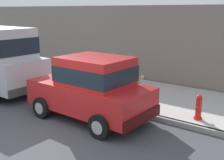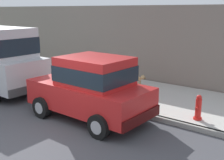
% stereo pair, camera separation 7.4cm
% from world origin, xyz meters
% --- Properties ---
extents(ground_plane, '(80.00, 80.00, 0.00)m').
position_xyz_m(ground_plane, '(0.00, 0.00, 0.00)').
color(ground_plane, '#424247').
extents(curb, '(0.16, 64.00, 0.14)m').
position_xyz_m(curb, '(3.20, 0.00, 0.07)').
color(curb, gray).
rests_on(curb, ground).
extents(sidewalk, '(3.60, 64.00, 0.14)m').
position_xyz_m(sidewalk, '(5.00, 0.00, 0.07)').
color(sidewalk, '#B7B5AD').
rests_on(sidewalk, ground).
extents(car_red_hatchback, '(2.04, 3.85, 1.88)m').
position_xyz_m(car_red_hatchback, '(2.13, -0.05, 0.98)').
color(car_red_hatchback, red).
rests_on(car_red_hatchback, ground).
extents(dog_tan, '(0.21, 0.75, 0.49)m').
position_xyz_m(dog_tan, '(5.80, 0.63, 0.43)').
color(dog_tan, tan).
rests_on(dog_tan, sidewalk).
extents(fire_hydrant, '(0.34, 0.24, 0.72)m').
position_xyz_m(fire_hydrant, '(3.65, -2.71, 0.48)').
color(fire_hydrant, red).
rests_on(fire_hydrant, sidewalk).
extents(building_facade, '(0.50, 20.00, 3.35)m').
position_xyz_m(building_facade, '(7.10, 4.20, 1.68)').
color(building_facade, slate).
rests_on(building_facade, ground).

